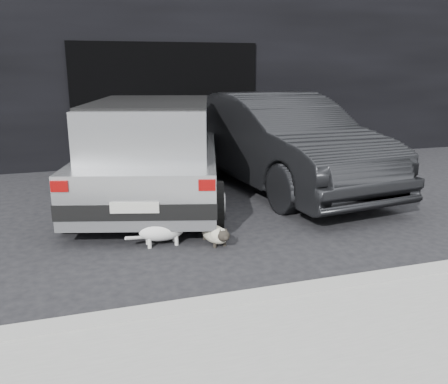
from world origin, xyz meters
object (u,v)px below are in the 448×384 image
object	(u,v)px
cat_siamese	(216,234)
silver_hatchback	(153,147)
second_car	(279,141)
cat_white	(165,230)

from	to	relation	value
cat_siamese	silver_hatchback	bearing A→B (deg)	-87.97
silver_hatchback	second_car	xyz separation A→B (m)	(2.29, 0.29, -0.05)
second_car	cat_white	world-z (taller)	second_car
second_car	cat_siamese	world-z (taller)	second_car
silver_hatchback	second_car	distance (m)	2.31
silver_hatchback	cat_siamese	bearing A→B (deg)	-63.76
cat_siamese	cat_white	bearing A→B (deg)	-24.30
silver_hatchback	cat_white	size ratio (longest dim) A/B	5.66
second_car	silver_hatchback	bearing A→B (deg)	179.96
second_car	cat_white	size ratio (longest dim) A/B	6.01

